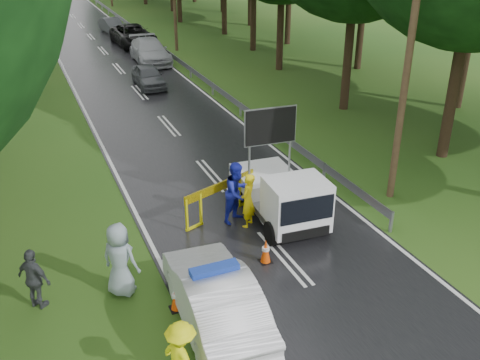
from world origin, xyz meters
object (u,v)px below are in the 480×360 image
queue_car_second (150,51)px  queue_car_third (133,35)px  officer (248,201)px  queue_car_first (148,76)px  barrier (221,191)px  queue_car_fourth (112,26)px  work_truck (282,195)px  police_sedan (215,299)px  civilian (237,192)px

queue_car_second → queue_car_third: (0.19, 6.00, 0.02)m
officer → queue_car_first: (1.04, 16.92, -0.26)m
barrier → queue_car_third: (3.40, 28.00, -0.13)m
officer → queue_car_fourth: officer is taller
work_truck → queue_car_third: bearing=90.0°
barrier → queue_car_first: size_ratio=0.74×
police_sedan → queue_car_third: police_sedan is taller
queue_car_first → queue_car_third: bearing=82.3°
police_sedan → civilian: civilian is taller
officer → queue_car_third: size_ratio=0.31×
barrier → queue_car_fourth: (2.87, 34.00, -0.28)m
barrier → queue_car_fourth: size_ratio=0.71×
queue_car_fourth → queue_car_second: bearing=-96.2°
work_truck → officer: work_truck is taller
work_truck → queue_car_fourth: 35.05m
officer → civilian: bearing=-113.7°
officer → queue_car_first: size_ratio=0.48×
queue_car_first → civilian: bearing=-93.4°
queue_car_first → queue_car_fourth: (1.27, 18.00, 0.00)m
queue_car_third → barrier: bearing=-100.1°
queue_car_fourth → civilian: bearing=-101.9°
queue_car_first → barrier: bearing=-94.9°
police_sedan → work_truck: bearing=-130.5°
police_sedan → queue_car_fourth: police_sedan is taller
civilian → queue_car_fourth: 34.56m
police_sedan → queue_car_fourth: bearing=-93.8°
work_truck → queue_car_fourth: bearing=91.4°
officer → barrier: bearing=-103.2°
police_sedan → queue_car_second: 27.38m
queue_car_second → queue_car_fourth: size_ratio=1.38×
work_truck → queue_car_first: work_truck is taller
queue_car_second → queue_car_fourth: queue_car_second is taller
police_sedan → queue_car_first: (3.60, 20.88, -0.12)m
work_truck → civilian: 1.43m
police_sedan → civilian: 5.02m
work_truck → police_sedan: bearing=-130.5°
police_sedan → civilian: bearing=-115.1°
civilian → queue_car_third: bearing=56.2°
civilian → queue_car_fourth: bearing=58.1°
police_sedan → queue_car_second: size_ratio=0.87×
queue_car_first → queue_car_fourth: 18.04m
civilian → queue_car_third: civilian is taller
civilian → queue_car_third: size_ratio=0.35×
queue_car_first → queue_car_third: 12.14m
officer → civilian: (-0.17, 0.45, 0.11)m
work_truck → queue_car_fourth: size_ratio=1.14×
work_truck → queue_car_second: size_ratio=0.82×
queue_car_second → queue_car_third: bearing=90.5°
officer → queue_car_first: officer is taller
work_truck → civilian: (-1.31, 0.56, 0.08)m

